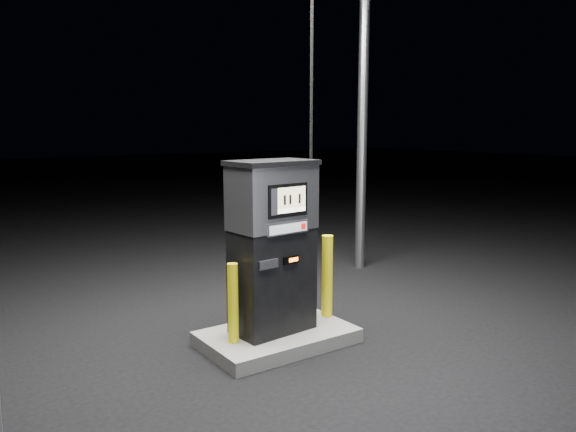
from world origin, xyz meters
TOP-DOWN VIEW (x-y plane):
  - ground at (0.00, 0.00)m, footprint 80.00×80.00m
  - pump_island at (0.00, 0.00)m, footprint 1.60×1.00m
  - fuel_dispenser at (-0.03, 0.04)m, footprint 1.03×0.62m
  - bollard_left at (-0.55, -0.02)m, footprint 0.12×0.12m
  - bollard_right at (0.74, 0.07)m, footprint 0.14×0.14m

SIDE VIEW (x-z plane):
  - ground at x=0.00m, z-range 0.00..0.00m
  - pump_island at x=0.00m, z-range 0.00..0.15m
  - bollard_left at x=-0.55m, z-range 0.15..0.98m
  - bollard_right at x=0.74m, z-range 0.15..1.10m
  - fuel_dispenser at x=-0.03m, z-range -0.81..3.00m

